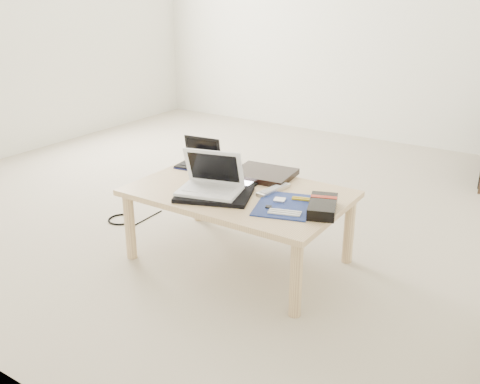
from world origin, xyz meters
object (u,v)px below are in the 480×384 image
Objects in this scene: white_laptop at (211,182)px; gpu_box at (323,206)px; coffee_table at (239,199)px; netbook at (199,160)px.

white_laptop reaches higher than gpu_box.
white_laptop is at bearing -126.60° from coffee_table.
netbook is 0.90× the size of gpu_box.
coffee_table is at bearing 53.40° from white_laptop.
gpu_box is (0.57, 0.11, -0.04)m from white_laptop.
coffee_table is 0.19m from white_laptop.
netbook is at bearing 166.16° from gpu_box.
netbook reaches higher than gpu_box.
coffee_table is 0.49m from gpu_box.
gpu_box is at bearing -1.61° from coffee_table.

